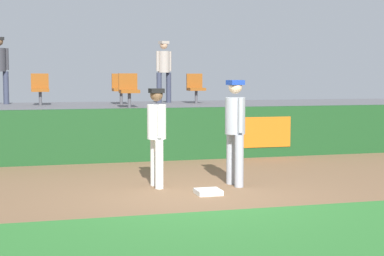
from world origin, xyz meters
name	(u,v)px	position (x,y,z in m)	size (l,w,h in m)	color
ground_plane	(195,195)	(0.00, 0.00, 0.00)	(60.00, 60.00, 0.00)	brown
grass_foreground_strip	(253,235)	(0.00, -2.61, 0.00)	(18.00, 2.80, 0.01)	#2D722D
first_base	(208,192)	(0.23, 0.01, 0.04)	(0.40, 0.40, 0.08)	white
player_fielder_home	(157,130)	(-0.44, 0.86, 0.99)	(0.34, 0.54, 1.71)	white
player_runner_visitor	(235,125)	(0.91, 0.65, 1.07)	(0.39, 0.52, 1.85)	#9EA3AD
field_wall	(147,135)	(0.01, 4.11, 0.60)	(18.00, 0.26, 1.19)	#19471E
bleacher_platform	(127,127)	(0.00, 6.68, 0.57)	(18.00, 4.80, 1.14)	#59595E
seat_back_center	(121,87)	(-0.07, 7.35, 1.61)	(0.45, 0.44, 0.84)	#4C4C51
seat_back_left	(40,87)	(-2.22, 7.35, 1.61)	(0.46, 0.44, 0.84)	#4C4C51
seat_back_right	(196,87)	(2.07, 7.35, 1.61)	(0.46, 0.44, 0.84)	#4C4C51
seat_front_center	(129,88)	(-0.14, 5.55, 1.61)	(0.46, 0.44, 0.84)	#4C4C51
spectator_hooded	(164,67)	(1.27, 7.89, 2.16)	(0.48, 0.42, 1.77)	#33384C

